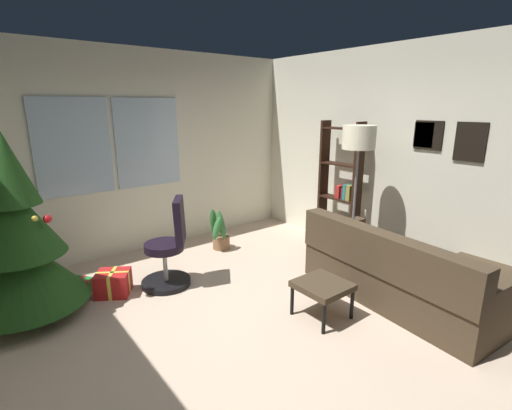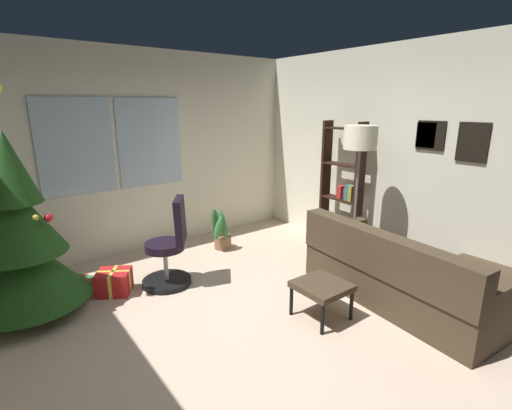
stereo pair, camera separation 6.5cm
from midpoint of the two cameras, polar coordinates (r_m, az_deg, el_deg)
ground_plane at (r=3.68m, az=0.07°, el=-19.13°), size 4.80×5.27×0.10m
wall_back_with_windows at (r=5.44m, az=-18.07°, el=7.68°), size 4.80×0.12×2.76m
wall_right_with_frames at (r=4.99m, az=22.84°, el=6.58°), size 0.12×5.27×2.76m
couch at (r=4.27m, az=22.72°, el=-10.18°), size 1.55×2.19×0.82m
footstool at (r=3.73m, az=9.68°, el=-12.36°), size 0.46×0.48×0.36m
holiday_tree at (r=4.16m, az=-32.90°, el=-5.15°), size 1.11×1.11×2.23m
gift_box_red at (r=4.46m, az=-21.49°, el=-11.12°), size 0.46×0.44×0.27m
gift_box_green at (r=4.66m, az=-25.87°, el=-11.19°), size 0.30×0.30×0.16m
office_chair at (r=4.38m, az=-13.58°, el=-7.05°), size 0.59×0.57×1.03m
bookshelf at (r=5.38m, az=12.42°, el=1.56°), size 0.18×0.64×1.82m
floor_lamp at (r=4.63m, az=15.07°, el=8.71°), size 0.39×0.39×1.79m
potted_plant at (r=5.36m, az=-6.02°, el=-4.36°), size 0.37×0.36×0.63m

